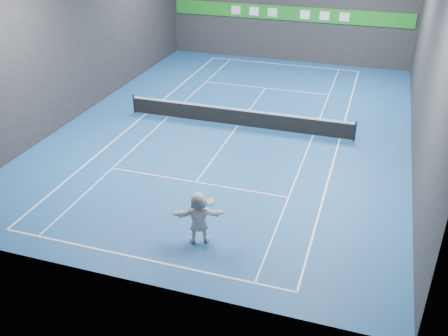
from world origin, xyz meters
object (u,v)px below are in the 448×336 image
(tennis_ball, at_px, (198,168))
(tennis_net, at_px, (238,117))
(tennis_racket, at_px, (209,203))
(player, at_px, (199,218))

(tennis_ball, xyz_separation_m, tennis_net, (-1.56, 10.14, -2.36))
(tennis_net, distance_m, tennis_racket, 10.53)
(player, bearing_deg, tennis_racket, 165.70)
(player, relative_size, tennis_racket, 3.33)
(tennis_ball, xyz_separation_m, tennis_racket, (0.46, -0.13, -1.25))
(tennis_ball, distance_m, tennis_net, 10.53)
(tennis_ball, relative_size, tennis_net, 0.01)
(player, bearing_deg, tennis_ball, -92.95)
(tennis_ball, bearing_deg, tennis_racket, -16.19)
(tennis_ball, height_order, tennis_net, tennis_ball)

